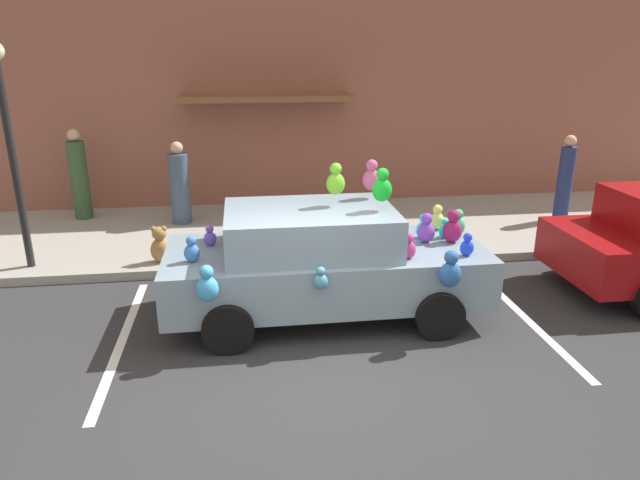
% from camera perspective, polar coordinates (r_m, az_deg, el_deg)
% --- Properties ---
extents(ground_plane, '(60.00, 60.00, 0.00)m').
position_cam_1_polar(ground_plane, '(6.89, -0.31, -12.58)').
color(ground_plane, '#2D2D30').
extents(sidewalk, '(24.00, 4.00, 0.15)m').
position_cam_1_polar(sidewalk, '(11.41, -3.62, 0.85)').
color(sidewalk, gray).
rests_on(sidewalk, ground).
extents(storefront_building, '(24.00, 1.25, 6.40)m').
position_cam_1_polar(storefront_building, '(13.00, -4.68, 17.02)').
color(storefront_building, brown).
rests_on(storefront_building, ground).
extents(parking_stripe_front, '(0.12, 3.60, 0.01)m').
position_cam_1_polar(parking_stripe_front, '(8.60, 19.45, -6.97)').
color(parking_stripe_front, silver).
rests_on(parking_stripe_front, ground).
extents(parking_stripe_rear, '(0.12, 3.60, 0.01)m').
position_cam_1_polar(parking_stripe_rear, '(7.88, -19.11, -9.37)').
color(parking_stripe_rear, silver).
rests_on(parking_stripe_rear, ground).
extents(plush_covered_car, '(4.32, 2.09, 2.13)m').
position_cam_1_polar(plush_covered_car, '(7.80, 0.40, -2.06)').
color(plush_covered_car, '#7991A2').
rests_on(plush_covered_car, ground).
extents(teddy_bear_on_sidewalk, '(0.33, 0.27, 0.63)m').
position_cam_1_polar(teddy_bear_on_sidewalk, '(9.86, -15.65, -0.53)').
color(teddy_bear_on_sidewalk, '#9E723D').
rests_on(teddy_bear_on_sidewalk, sidewalk).
extents(street_lamp_post, '(0.28, 0.28, 3.50)m').
position_cam_1_polar(street_lamp_post, '(10.05, -28.64, 9.34)').
color(street_lamp_post, black).
rests_on(street_lamp_post, sidewalk).
extents(pedestrian_near_shopfront, '(0.36, 0.36, 1.86)m').
position_cam_1_polar(pedestrian_near_shopfront, '(12.82, -22.88, 5.79)').
color(pedestrian_near_shopfront, '#324E2F').
rests_on(pedestrian_near_shopfront, sidewalk).
extents(pedestrian_walking_past, '(0.30, 0.30, 1.76)m').
position_cam_1_polar(pedestrian_walking_past, '(12.71, 23.23, 5.47)').
color(pedestrian_walking_past, navy).
rests_on(pedestrian_walking_past, sidewalk).
extents(pedestrian_by_lamp, '(0.39, 0.39, 1.66)m').
position_cam_1_polar(pedestrian_by_lamp, '(11.86, -13.82, 5.21)').
color(pedestrian_by_lamp, '#3B4C62').
rests_on(pedestrian_by_lamp, sidewalk).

